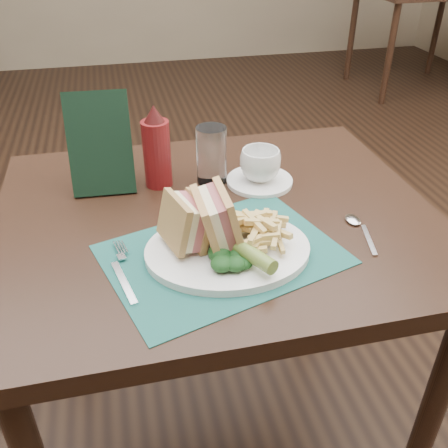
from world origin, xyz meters
name	(u,v)px	position (x,y,z in m)	size (l,w,h in m)	color
floor	(190,315)	(0.00, 0.00, 0.00)	(7.00, 7.00, 0.00)	black
wall_back	(128,63)	(0.00, 3.50, 0.00)	(6.00, 6.00, 0.00)	gray
table_main	(218,340)	(0.00, -0.50, 0.38)	(0.90, 0.75, 0.75)	black
table_bg_right	(415,40)	(2.19, 2.27, 0.38)	(0.90, 0.75, 0.75)	black
placemat	(222,254)	(-0.02, -0.65, 0.75)	(0.41, 0.29, 0.00)	#19524B
plate	(228,250)	(-0.01, -0.65, 0.76)	(0.30, 0.24, 0.01)	white
sandwich_half_a	(174,224)	(-0.10, -0.63, 0.82)	(0.06, 0.10, 0.09)	tan
sandwich_half_b	(206,220)	(-0.05, -0.64, 0.82)	(0.06, 0.11, 0.10)	tan
kale_garnish	(233,257)	(-0.01, -0.70, 0.78)	(0.11, 0.08, 0.03)	#133516
pickle_spear	(248,252)	(0.01, -0.70, 0.79)	(0.03, 0.03, 0.12)	#5C762D
fries_pile	(261,228)	(0.05, -0.64, 0.79)	(0.18, 0.20, 0.05)	tan
fork	(123,270)	(-0.20, -0.66, 0.76)	(0.03, 0.17, 0.01)	silver
spoon	(363,231)	(0.26, -0.64, 0.76)	(0.03, 0.15, 0.01)	silver
saucer	(259,181)	(0.12, -0.40, 0.76)	(0.15, 0.15, 0.01)	white
coffee_cup	(260,165)	(0.12, -0.40, 0.80)	(0.09, 0.09, 0.07)	white
drinking_glass	(211,155)	(0.02, -0.37, 0.81)	(0.07, 0.07, 0.13)	white
ketchup_bottle	(156,147)	(-0.10, -0.35, 0.84)	(0.06, 0.06, 0.19)	maroon
check_presenter	(100,144)	(-0.22, -0.35, 0.86)	(0.13, 0.01, 0.22)	black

